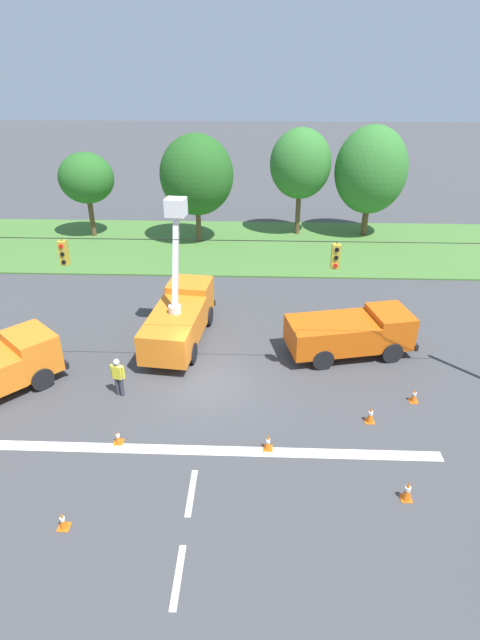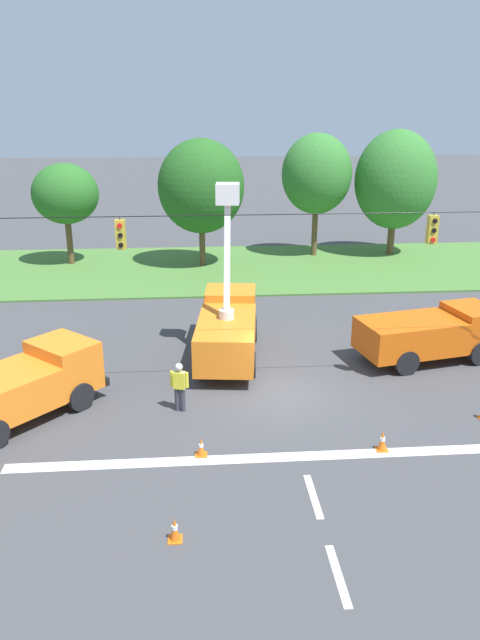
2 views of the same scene
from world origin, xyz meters
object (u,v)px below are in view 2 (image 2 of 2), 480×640
object	(u,v)px
tree_west	(65,194)
utility_truck_support_far	(431,333)
traffic_cone_foreground_left	(382,441)
tree_far_east	(396,180)
tree_centre	(201,187)
traffic_cone_mid_left	(201,447)
tree_east	(317,174)
utility_truck_bucket_lift	(228,325)
traffic_cone_near_bucket	(175,529)
road_worker	(179,384)
utility_truck_support_near	(20,386)

from	to	relation	value
tree_west	utility_truck_support_far	xyz separation A→B (m)	(17.52, -16.99, -3.40)
traffic_cone_foreground_left	tree_far_east	bearing A→B (deg)	72.30
tree_centre	traffic_cone_mid_left	world-z (taller)	tree_centre
tree_east	traffic_cone_mid_left	size ratio (longest dim) A/B	13.68
tree_far_east	traffic_cone_foreground_left	world-z (taller)	tree_far_east
tree_west	utility_truck_support_far	bearing A→B (deg)	-44.11
utility_truck_bucket_lift	tree_west	bearing A→B (deg)	119.95
traffic_cone_foreground_left	traffic_cone_near_bucket	size ratio (longest dim) A/B	1.03
traffic_cone_mid_left	traffic_cone_near_bucket	xyz separation A→B (m)	(-0.71, -3.81, 0.03)
traffic_cone_foreground_left	tree_east	bearing A→B (deg)	84.00
tree_east	tree_far_east	xyz separation A→B (m)	(5.31, -0.07, -0.41)
tree_centre	tree_west	bearing A→B (deg)	173.10
utility_truck_bucket_lift	traffic_cone_near_bucket	size ratio (longest dim) A/B	10.97
tree_west	traffic_cone_mid_left	bearing A→B (deg)	-71.38
tree_west	road_worker	world-z (taller)	tree_west
tree_west	traffic_cone_foreground_left	size ratio (longest dim) A/B	9.68
tree_east	utility_truck_support_near	world-z (taller)	tree_east
tree_centre	traffic_cone_near_bucket	world-z (taller)	tree_centre
traffic_cone_near_bucket	road_worker	bearing A→B (deg)	89.63
tree_east	traffic_cone_near_bucket	distance (m)	30.39
tree_west	traffic_cone_near_bucket	world-z (taller)	tree_west
tree_west	tree_east	size ratio (longest dim) A/B	0.79
utility_truck_support_far	tree_centre	bearing A→B (deg)	119.50
tree_east	tree_centre	bearing A→B (deg)	-164.36
tree_west	utility_truck_bucket_lift	xyz separation A→B (m)	(9.25, -16.05, -3.15)
tree_east	road_worker	world-z (taller)	tree_east
tree_east	road_worker	xyz separation A→B (m)	(-8.83, -21.84, -4.52)
road_worker	traffic_cone_foreground_left	bearing A→B (deg)	-26.37
road_worker	traffic_cone_mid_left	distance (m)	3.11
tree_centre	utility_truck_support_far	xyz separation A→B (m)	(9.03, -15.96, -3.92)
utility_truck_bucket_lift	tree_centre	bearing A→B (deg)	92.86
utility_truck_support_far	traffic_cone_foreground_left	size ratio (longest dim) A/B	9.39
traffic_cone_mid_left	tree_west	bearing A→B (deg)	108.62
road_worker	utility_truck_support_near	bearing A→B (deg)	-178.98
tree_west	traffic_cone_mid_left	world-z (taller)	tree_west
road_worker	traffic_cone_foreground_left	distance (m)	6.96
road_worker	utility_truck_support_far	bearing A→B (deg)	20.10
tree_west	utility_truck_bucket_lift	world-z (taller)	utility_truck_bucket_lift
utility_truck_bucket_lift	tree_far_east	bearing A→B (deg)	54.48
utility_truck_support_far	traffic_cone_foreground_left	world-z (taller)	utility_truck_support_far
tree_far_east	traffic_cone_mid_left	size ratio (longest dim) A/B	14.05
tree_centre	traffic_cone_near_bucket	size ratio (longest dim) A/B	12.34
utility_truck_bucket_lift	traffic_cone_near_bucket	xyz separation A→B (m)	(-1.98, -11.43, -1.10)
utility_truck_support_near	traffic_cone_foreground_left	size ratio (longest dim) A/B	8.78
tree_far_east	road_worker	bearing A→B (deg)	-123.00
traffic_cone_mid_left	traffic_cone_near_bucket	size ratio (longest dim) A/B	0.92
tree_west	utility_truck_bucket_lift	distance (m)	18.79
utility_truck_support_far	road_worker	xyz separation A→B (m)	(-10.21, -3.74, -0.16)
road_worker	traffic_cone_near_bucket	size ratio (longest dim) A/B	2.74
utility_truck_bucket_lift	traffic_cone_foreground_left	world-z (taller)	utility_truck_bucket_lift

